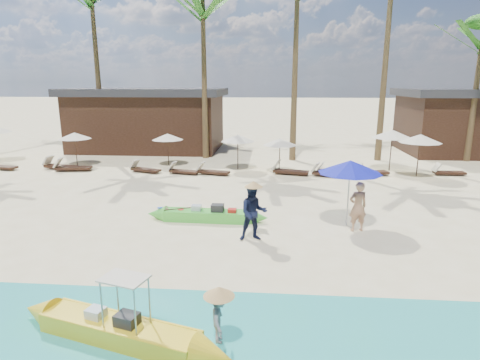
# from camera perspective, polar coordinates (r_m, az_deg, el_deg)

# --- Properties ---
(ground) EXTENTS (240.00, 240.00, 0.00)m
(ground) POSITION_cam_1_polar(r_m,az_deg,el_deg) (11.83, -0.03, -9.73)
(ground) COLOR beige
(ground) RESTS_ON ground
(green_canoe) EXTENTS (4.76, 0.70, 0.61)m
(green_canoe) POSITION_cam_1_polar(r_m,az_deg,el_deg) (14.07, -4.72, -5.00)
(green_canoe) COLOR #4CCB3E
(green_canoe) RESTS_ON ground
(yellow_canoe) EXTENTS (5.00, 1.73, 1.33)m
(yellow_canoe) POSITION_cam_1_polar(r_m,az_deg,el_deg) (8.28, -16.84, -19.77)
(yellow_canoe) COLOR yellow
(yellow_canoe) RESTS_ON ground
(tourist) EXTENTS (0.68, 0.52, 1.64)m
(tourist) POSITION_cam_1_polar(r_m,az_deg,el_deg) (13.45, 16.42, -3.65)
(tourist) COLOR tan
(tourist) RESTS_ON ground
(vendor_green) EXTENTS (0.95, 0.80, 1.74)m
(vendor_green) POSITION_cam_1_polar(r_m,az_deg,el_deg) (12.17, 1.92, -4.67)
(vendor_green) COLOR #131935
(vendor_green) RESTS_ON ground
(vendor_yellow) EXTENTS (0.44, 0.66, 0.96)m
(vendor_yellow) POSITION_cam_1_polar(r_m,az_deg,el_deg) (7.50, -2.97, -18.94)
(vendor_yellow) COLOR gray
(vendor_yellow) RESTS_ON ground
(blue_umbrella) EXTENTS (2.08, 2.08, 2.24)m
(blue_umbrella) POSITION_cam_1_polar(r_m,az_deg,el_deg) (13.59, 15.40, 1.83)
(blue_umbrella) COLOR #99999E
(blue_umbrella) RESTS_ON ground
(lounger_2_left) EXTENTS (1.80, 0.78, 0.59)m
(lounger_2_left) POSITION_cam_1_polar(r_m,az_deg,el_deg) (25.87, -30.95, 1.70)
(lounger_2_left) COLOR #382017
(lounger_2_left) RESTS_ON ground
(resort_parasol_3) EXTENTS (1.86, 1.86, 1.91)m
(resort_parasol_3) POSITION_cam_1_polar(r_m,az_deg,el_deg) (25.04, -22.47, 5.83)
(resort_parasol_3) COLOR #382017
(resort_parasol_3) RESTS_ON ground
(lounger_3_left) EXTENTS (2.02, 0.97, 0.66)m
(lounger_3_left) POSITION_cam_1_polar(r_m,az_deg,el_deg) (24.49, -24.38, 1.92)
(lounger_3_left) COLOR #382017
(lounger_3_left) RESTS_ON ground
(lounger_3_right) EXTENTS (2.00, 0.85, 0.66)m
(lounger_3_right) POSITION_cam_1_polar(r_m,az_deg,el_deg) (23.72, -22.90, 1.71)
(lounger_3_right) COLOR #382017
(lounger_3_right) RESTS_ON ground
(resort_parasol_4) EXTENTS (1.80, 1.80, 1.85)m
(resort_parasol_4) POSITION_cam_1_polar(r_m,az_deg,el_deg) (23.53, -10.27, 6.07)
(resort_parasol_4) COLOR #382017
(resort_parasol_4) RESTS_ON ground
(lounger_4_left) EXTENTS (1.79, 1.07, 0.58)m
(lounger_4_left) POSITION_cam_1_polar(r_m,az_deg,el_deg) (22.18, -13.51, 1.59)
(lounger_4_left) COLOR #382017
(lounger_4_left) RESTS_ON ground
(lounger_4_right) EXTENTS (1.72, 0.85, 0.56)m
(lounger_4_right) POSITION_cam_1_polar(r_m,az_deg,el_deg) (21.37, -8.22, 1.35)
(lounger_4_right) COLOR #382017
(lounger_4_right) RESTS_ON ground
(resort_parasol_5) EXTENTS (1.88, 1.88, 1.93)m
(resort_parasol_5) POSITION_cam_1_polar(r_m,az_deg,el_deg) (22.04, -0.32, 5.98)
(resort_parasol_5) COLOR #382017
(resort_parasol_5) RESTS_ON ground
(lounger_5_left) EXTENTS (1.80, 0.91, 0.59)m
(lounger_5_left) POSITION_cam_1_polar(r_m,az_deg,el_deg) (21.05, -4.08, 1.30)
(lounger_5_left) COLOR #382017
(lounger_5_left) RESTS_ON ground
(resort_parasol_6) EXTENTS (1.79, 1.79, 1.84)m
(resort_parasol_6) POSITION_cam_1_polar(r_m,az_deg,el_deg) (21.28, 5.69, 5.41)
(resort_parasol_6) COLOR #382017
(resort_parasol_6) RESTS_ON ground
(lounger_6_left) EXTENTS (2.00, 1.03, 0.65)m
(lounger_6_left) POSITION_cam_1_polar(r_m,az_deg,el_deg) (21.18, 6.88, 1.37)
(lounger_6_left) COLOR #382017
(lounger_6_left) RESTS_ON ground
(lounger_6_right) EXTENTS (1.88, 1.11, 0.61)m
(lounger_6_right) POSITION_cam_1_polar(r_m,az_deg,el_deg) (21.02, 12.26, 1.02)
(lounger_6_right) COLOR #382017
(lounger_6_right) RESTS_ON ground
(resort_parasol_7) EXTENTS (2.16, 2.16, 2.23)m
(resort_parasol_7) POSITION_cam_1_polar(r_m,az_deg,el_deg) (23.19, 20.85, 6.14)
(resort_parasol_7) COLOR #382017
(resort_parasol_7) RESTS_ON ground
(lounger_7_left) EXTENTS (1.75, 0.88, 0.57)m
(lounger_7_left) POSITION_cam_1_polar(r_m,az_deg,el_deg) (21.61, 12.93, 1.29)
(lounger_7_left) COLOR #382017
(lounger_7_left) RESTS_ON ground
(lounger_7_right) EXTENTS (1.97, 1.05, 0.64)m
(lounger_7_right) POSITION_cam_1_polar(r_m,az_deg,el_deg) (21.75, 17.81, 1.12)
(lounger_7_right) COLOR #382017
(lounger_7_right) RESTS_ON ground
(resort_parasol_8) EXTENTS (2.10, 2.10, 2.17)m
(resort_parasol_8) POSITION_cam_1_polar(r_m,az_deg,el_deg) (22.28, 24.25, 5.41)
(resort_parasol_8) COLOR #382017
(resort_parasol_8) RESTS_ON ground
(lounger_8_left) EXTENTS (1.65, 0.53, 0.56)m
(lounger_8_left) POSITION_cam_1_polar(r_m,az_deg,el_deg) (23.49, 27.37, 1.06)
(lounger_8_left) COLOR #382017
(lounger_8_left) RESTS_ON ground
(palm_2) EXTENTS (2.08, 2.08, 11.33)m
(palm_2) POSITION_cam_1_polar(r_m,az_deg,el_deg) (28.62, -20.27, 21.91)
(palm_2) COLOR brown
(palm_2) RESTS_ON ground
(palm_3) EXTENTS (2.08, 2.08, 10.52)m
(palm_3) POSITION_cam_1_polar(r_m,az_deg,el_deg) (25.74, -5.29, 22.30)
(palm_3) COLOR brown
(palm_3) RESTS_ON ground
(pavilion_west) EXTENTS (10.80, 6.60, 4.30)m
(pavilion_west) POSITION_cam_1_polar(r_m,az_deg,el_deg) (29.78, -12.88, 8.52)
(pavilion_west) COLOR #382017
(pavilion_west) RESTS_ON ground
(pavilion_east) EXTENTS (8.80, 6.60, 4.30)m
(pavilion_east) POSITION_cam_1_polar(r_m,az_deg,el_deg) (31.31, 29.66, 7.33)
(pavilion_east) COLOR #382017
(pavilion_east) RESTS_ON ground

